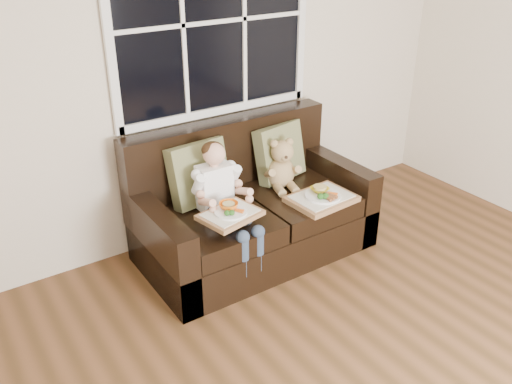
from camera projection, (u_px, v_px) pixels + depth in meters
window_back at (214, 22)px, 3.84m from camera, size 1.62×0.04×1.37m
loveseat at (250, 213)px, 4.10m from camera, size 1.70×0.92×0.96m
pillow_left at (199, 173)px, 3.88m from camera, size 0.47×0.26×0.46m
pillow_right at (280, 152)px, 4.24m from camera, size 0.46×0.28×0.45m
child at (222, 192)px, 3.72m from camera, size 0.35×0.58×0.78m
teddy_bear at (282, 167)px, 4.13m from camera, size 0.28×0.33×0.41m
tray_left at (230, 213)px, 3.56m from camera, size 0.43×0.36×0.09m
tray_right at (322, 198)px, 3.96m from camera, size 0.49×0.39×0.11m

